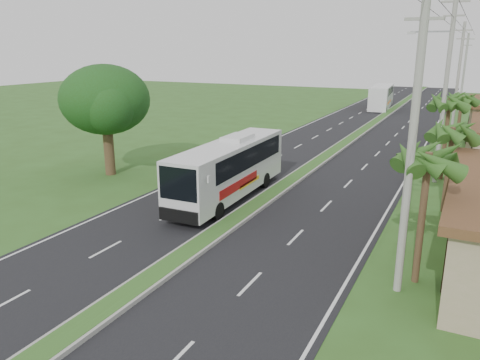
% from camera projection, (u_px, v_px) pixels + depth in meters
% --- Properties ---
extents(ground, '(180.00, 180.00, 0.00)m').
position_uv_depth(ground, '(172.00, 266.00, 18.99)').
color(ground, '#32551F').
rests_on(ground, ground).
extents(road_asphalt, '(14.00, 160.00, 0.02)m').
position_uv_depth(road_asphalt, '(319.00, 162.00, 36.23)').
color(road_asphalt, black).
rests_on(road_asphalt, ground).
extents(median_strip, '(1.20, 160.00, 0.18)m').
position_uv_depth(median_strip, '(319.00, 161.00, 36.20)').
color(median_strip, gray).
rests_on(median_strip, ground).
extents(lane_edge_left, '(0.12, 160.00, 0.01)m').
position_uv_depth(lane_edge_left, '(242.00, 154.00, 39.10)').
color(lane_edge_left, silver).
rests_on(lane_edge_left, ground).
extents(lane_edge_right, '(0.12, 160.00, 0.01)m').
position_uv_depth(lane_edge_right, '(410.00, 172.00, 33.36)').
color(lane_edge_right, silver).
rests_on(lane_edge_right, ground).
extents(palm_verge_a, '(2.40, 2.40, 5.45)m').
position_uv_depth(palm_verge_a, '(428.00, 160.00, 16.44)').
color(palm_verge_a, '#473321').
rests_on(palm_verge_a, ground).
extents(palm_verge_b, '(2.40, 2.40, 5.05)m').
position_uv_depth(palm_verge_b, '(453.00, 132.00, 24.13)').
color(palm_verge_b, '#473321').
rests_on(palm_verge_b, ground).
extents(palm_verge_c, '(2.40, 2.40, 5.85)m').
position_uv_depth(palm_verge_c, '(450.00, 103.00, 30.21)').
color(palm_verge_c, '#473321').
rests_on(palm_verge_c, ground).
extents(palm_verge_d, '(2.40, 2.40, 5.25)m').
position_uv_depth(palm_verge_d, '(462.00, 99.00, 37.91)').
color(palm_verge_d, '#473321').
rests_on(palm_verge_d, ground).
extents(shade_tree, '(6.30, 6.00, 7.54)m').
position_uv_depth(shade_tree, '(104.00, 102.00, 31.45)').
color(shade_tree, '#473321').
rests_on(shade_tree, ground).
extents(utility_pole_a, '(1.60, 0.28, 11.00)m').
position_uv_depth(utility_pole_a, '(412.00, 137.00, 15.54)').
color(utility_pole_a, gray).
rests_on(utility_pole_a, ground).
extents(utility_pole_b, '(3.20, 0.28, 12.00)m').
position_uv_depth(utility_pole_b, '(445.00, 86.00, 29.18)').
color(utility_pole_b, gray).
rests_on(utility_pole_b, ground).
extents(utility_pole_c, '(1.60, 0.28, 11.00)m').
position_uv_depth(utility_pole_c, '(458.00, 78.00, 46.56)').
color(utility_pole_c, gray).
rests_on(utility_pole_c, ground).
extents(utility_pole_d, '(1.60, 0.28, 10.50)m').
position_uv_depth(utility_pole_d, '(464.00, 72.00, 63.87)').
color(utility_pole_d, gray).
rests_on(utility_pole_d, ground).
extents(coach_bus_main, '(2.57, 11.09, 3.57)m').
position_uv_depth(coach_bus_main, '(230.00, 166.00, 27.03)').
color(coach_bus_main, silver).
rests_on(coach_bus_main, ground).
extents(coach_bus_far, '(3.36, 11.50, 3.30)m').
position_uv_depth(coach_bus_far, '(382.00, 96.00, 67.85)').
color(coach_bus_far, white).
rests_on(coach_bus_far, ground).
extents(motorcyclist, '(1.61, 0.85, 2.17)m').
position_uv_depth(motorcyclist, '(244.00, 178.00, 28.78)').
color(motorcyclist, black).
rests_on(motorcyclist, ground).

